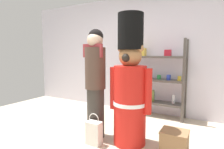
{
  "coord_description": "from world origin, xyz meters",
  "views": [
    {
      "loc": [
        1.42,
        -1.8,
        1.29
      ],
      "look_at": [
        0.1,
        0.56,
        1.0
      ],
      "focal_mm": 29.62,
      "sensor_mm": 36.0,
      "label": 1
    }
  ],
  "objects_px": {
    "merchandise_shelf": "(153,78)",
    "shopping_bag": "(94,133)",
    "teddy_bear_guard": "(130,87)",
    "display_crate": "(174,141)",
    "person_shopper": "(95,80)"
  },
  "relations": [
    {
      "from": "teddy_bear_guard",
      "to": "display_crate",
      "type": "bearing_deg",
      "value": 6.7
    },
    {
      "from": "person_shopper",
      "to": "display_crate",
      "type": "bearing_deg",
      "value": 6.31
    },
    {
      "from": "shopping_bag",
      "to": "teddy_bear_guard",
      "type": "bearing_deg",
      "value": 34.21
    },
    {
      "from": "teddy_bear_guard",
      "to": "display_crate",
      "type": "relative_size",
      "value": 5.28
    },
    {
      "from": "person_shopper",
      "to": "shopping_bag",
      "type": "height_order",
      "value": "person_shopper"
    },
    {
      "from": "merchandise_shelf",
      "to": "display_crate",
      "type": "height_order",
      "value": "merchandise_shelf"
    },
    {
      "from": "merchandise_shelf",
      "to": "person_shopper",
      "type": "xyz_separation_m",
      "value": [
        -0.47,
        -1.45,
        0.1
      ]
    },
    {
      "from": "display_crate",
      "to": "shopping_bag",
      "type": "bearing_deg",
      "value": -160.87
    },
    {
      "from": "merchandise_shelf",
      "to": "teddy_bear_guard",
      "type": "bearing_deg",
      "value": -86.54
    },
    {
      "from": "merchandise_shelf",
      "to": "shopping_bag",
      "type": "distance_m",
      "value": 1.83
    },
    {
      "from": "merchandise_shelf",
      "to": "person_shopper",
      "type": "relative_size",
      "value": 0.95
    },
    {
      "from": "merchandise_shelf",
      "to": "shopping_bag",
      "type": "height_order",
      "value": "merchandise_shelf"
    },
    {
      "from": "teddy_bear_guard",
      "to": "person_shopper",
      "type": "xyz_separation_m",
      "value": [
        -0.55,
        -0.06,
        0.08
      ]
    },
    {
      "from": "teddy_bear_guard",
      "to": "shopping_bag",
      "type": "height_order",
      "value": "teddy_bear_guard"
    },
    {
      "from": "display_crate",
      "to": "person_shopper",
      "type": "bearing_deg",
      "value": -173.69
    }
  ]
}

